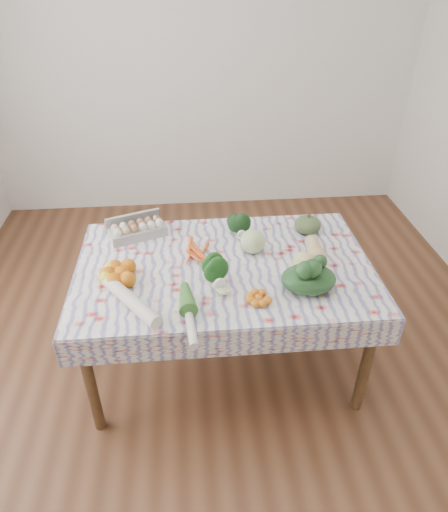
# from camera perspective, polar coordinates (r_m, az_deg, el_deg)

# --- Properties ---
(ground) EXTENTS (4.50, 4.50, 0.00)m
(ground) POSITION_cam_1_polar(r_m,az_deg,el_deg) (3.07, 0.00, -12.79)
(ground) COLOR #522F1C
(ground) RESTS_ON ground
(wall_back) EXTENTS (4.00, 0.04, 2.80)m
(wall_back) POSITION_cam_1_polar(r_m,az_deg,el_deg) (4.43, -2.86, 23.05)
(wall_back) COLOR silver
(wall_back) RESTS_ON ground
(dining_table) EXTENTS (1.60, 1.00, 0.75)m
(dining_table) POSITION_cam_1_polar(r_m,az_deg,el_deg) (2.62, 0.00, -2.57)
(dining_table) COLOR brown
(dining_table) RESTS_ON ground
(tablecloth) EXTENTS (1.66, 1.06, 0.01)m
(tablecloth) POSITION_cam_1_polar(r_m,az_deg,el_deg) (2.57, 0.00, -1.18)
(tablecloth) COLOR silver
(tablecloth) RESTS_ON dining_table
(egg_carton) EXTENTS (0.37, 0.25, 0.09)m
(egg_carton) POSITION_cam_1_polar(r_m,az_deg,el_deg) (2.84, -10.72, 3.12)
(egg_carton) COLOR #A4A4A0
(egg_carton) RESTS_ON tablecloth
(carrot_bunch) EXTENTS (0.23, 0.21, 0.04)m
(carrot_bunch) POSITION_cam_1_polar(r_m,az_deg,el_deg) (2.64, -3.25, 0.37)
(carrot_bunch) COLOR orange
(carrot_bunch) RESTS_ON tablecloth
(kale_bunch) EXTENTS (0.16, 0.15, 0.13)m
(kale_bunch) POSITION_cam_1_polar(r_m,az_deg,el_deg) (2.80, 1.96, 3.66)
(kale_bunch) COLOR #153716
(kale_bunch) RESTS_ON tablecloth
(kabocha_squash) EXTENTS (0.21, 0.21, 0.11)m
(kabocha_squash) POSITION_cam_1_polar(r_m,az_deg,el_deg) (2.89, 10.41, 3.89)
(kabocha_squash) COLOR #445B31
(kabocha_squash) RESTS_ON tablecloth
(cabbage) EXTENTS (0.16, 0.16, 0.14)m
(cabbage) POSITION_cam_1_polar(r_m,az_deg,el_deg) (2.64, 3.62, 1.83)
(cabbage) COLOR #B8CD89
(cabbage) RESTS_ON tablecloth
(butternut_squash) EXTENTS (0.12, 0.24, 0.11)m
(butternut_squash) POSITION_cam_1_polar(r_m,az_deg,el_deg) (2.65, 11.35, 0.82)
(butternut_squash) COLOR tan
(butternut_squash) RESTS_ON tablecloth
(orange_cluster) EXTENTS (0.29, 0.29, 0.09)m
(orange_cluster) POSITION_cam_1_polar(r_m,az_deg,el_deg) (2.49, -12.72, -2.10)
(orange_cluster) COLOR orange
(orange_cluster) RESTS_ON tablecloth
(broccoli) EXTENTS (0.20, 0.20, 0.12)m
(broccoli) POSITION_cam_1_polar(r_m,az_deg,el_deg) (2.38, -0.95, -2.46)
(broccoli) COLOR #194C17
(broccoli) RESTS_ON tablecloth
(mandarin_cluster) EXTENTS (0.19, 0.19, 0.05)m
(mandarin_cluster) POSITION_cam_1_polar(r_m,az_deg,el_deg) (2.31, 4.37, -5.18)
(mandarin_cluster) COLOR orange
(mandarin_cluster) RESTS_ON tablecloth
(grapefruit) EXTENTS (0.14, 0.14, 0.12)m
(grapefruit) POSITION_cam_1_polar(r_m,az_deg,el_deg) (2.53, 9.92, -0.76)
(grapefruit) COLOR #DFD575
(grapefruit) RESTS_ON tablecloth
(spinach_bag) EXTENTS (0.33, 0.28, 0.13)m
(spinach_bag) POSITION_cam_1_polar(r_m,az_deg,el_deg) (2.39, 10.52, -2.84)
(spinach_bag) COLOR #173518
(spinach_bag) RESTS_ON tablecloth
(daikon) EXTENTS (0.34, 0.43, 0.07)m
(daikon) POSITION_cam_1_polar(r_m,az_deg,el_deg) (2.32, -11.66, -5.37)
(daikon) COLOR beige
(daikon) RESTS_ON tablecloth
(leek) EXTENTS (0.08, 0.41, 0.04)m
(leek) POSITION_cam_1_polar(r_m,az_deg,el_deg) (2.20, -4.38, -7.50)
(leek) COLOR silver
(leek) RESTS_ON tablecloth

